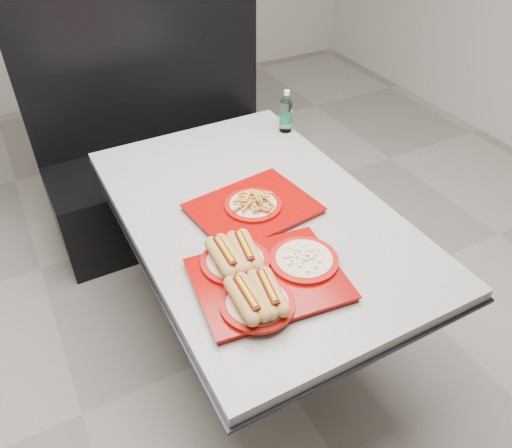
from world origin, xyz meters
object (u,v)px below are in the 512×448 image
tray_near (262,275)px  diner_table (256,244)px  booth_bench (165,156)px  tray_far (253,206)px  water_bottle (286,114)px

tray_near → diner_table: bearing=64.6°
booth_bench → tray_far: 1.16m
diner_table → water_bottle: water_bottle is taller
water_bottle → tray_near: bearing=-125.0°
tray_far → water_bottle: (0.42, 0.48, 0.06)m
tray_near → water_bottle: size_ratio=2.50×
booth_bench → tray_near: booth_bench is taller
tray_near → tray_far: 0.37m
diner_table → tray_far: (-0.01, -0.00, 0.19)m
diner_table → booth_bench: bearing=90.0°
tray_near → tray_far: size_ratio=1.05×
booth_bench → tray_far: bearing=-90.7°
diner_table → water_bottle: size_ratio=7.24×
booth_bench → tray_far: size_ratio=2.89×
booth_bench → tray_near: size_ratio=2.75×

